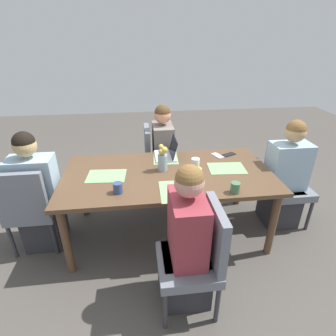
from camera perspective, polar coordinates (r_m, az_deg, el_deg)
The scene contains 22 objects.
ground_plane at distance 2.99m, azimuth -0.00°, elevation -13.39°, with size 10.00×10.00×0.00m, color #4C4742.
dining_table at distance 2.61m, azimuth -0.00°, elevation -2.36°, with size 2.02×1.02×0.73m.
chair_far_left_near at distance 2.04m, azimuth 6.49°, elevation -17.92°, with size 0.44×0.44×0.90m.
person_far_left_near at distance 2.05m, azimuth 4.02°, elevation -16.45°, with size 0.36×0.40×1.19m.
chair_head_right_left_mid at distance 2.81m, azimuth -27.59°, elevation -7.22°, with size 0.44×0.44×0.90m.
person_head_right_left_mid at distance 2.83m, azimuth -26.11°, elevation -5.91°, with size 0.40×0.36×1.19m.
chair_near_left_far at distance 3.45m, azimuth -2.43°, elevation 2.33°, with size 0.44×0.44×0.90m.
person_near_left_far at distance 3.39m, azimuth -1.10°, elevation 2.40°, with size 0.36×0.40×1.19m.
chair_head_left_right_near at distance 3.20m, azimuth 23.97°, elevation -2.20°, with size 0.44×0.44×0.90m.
person_head_left_right_near at distance 3.10m, azimuth 23.76°, elevation -2.51°, with size 0.40×0.36×1.19m.
flower_vase at distance 2.57m, azimuth -1.17°, elevation 2.18°, with size 0.10×0.10×0.28m.
placemat_far_left_near at distance 2.28m, azimuth 1.54°, elevation -5.02°, with size 0.36×0.26×0.00m, color #7FAD70.
placemat_head_right_left_mid at distance 2.58m, azimuth -13.11°, elevation -1.68°, with size 0.36×0.26×0.00m, color #7FAD70.
placemat_near_left_far at distance 2.89m, azimuth -0.55°, elevation 2.29°, with size 0.36×0.26×0.00m, color #7FAD70.
placemat_head_left_right_near at distance 2.72m, azimuth 12.50°, elevation -0.05°, with size 0.36×0.26×0.00m, color #7FAD70.
laptop_near_left_far at distance 2.89m, azimuth -0.08°, elevation 3.19°, with size 0.22×0.32×0.21m.
coffee_mug_near_left at distance 2.28m, azimuth -10.74°, elevation -4.22°, with size 0.08×0.08×0.09m, color #33477A.
coffee_mug_near_right at distance 2.31m, azimuth 14.26°, elevation -4.11°, with size 0.08×0.08×0.09m, color #47704C.
coffee_mug_centre_left at distance 2.65m, azimuth 5.90°, elevation 0.96°, with size 0.08×0.08×0.11m, color white.
coffee_mug_centre_right at distance 2.51m, azimuth 6.38°, elevation -0.90°, with size 0.08×0.08×0.08m, color #DBC64C.
phone_black at distance 3.03m, azimuth 12.99°, elevation 2.85°, with size 0.15×0.07×0.01m, color black.
phone_silver at distance 2.98m, azimuth 10.62°, elevation 2.65°, with size 0.15×0.07×0.01m, color silver.
Camera 1 is at (0.28, 2.26, 1.93)m, focal length 28.34 mm.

